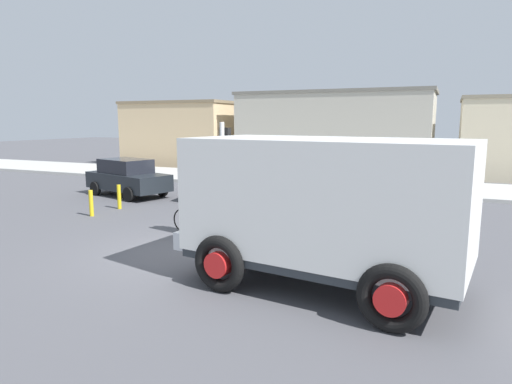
% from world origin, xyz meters
% --- Properties ---
extents(ground_plane, '(120.00, 120.00, 0.00)m').
position_xyz_m(ground_plane, '(0.00, 0.00, 0.00)').
color(ground_plane, '#4C4C51').
extents(sidewalk_far, '(80.00, 5.00, 0.16)m').
position_xyz_m(sidewalk_far, '(0.00, 13.07, 0.08)').
color(sidewalk_far, '#ADADA8').
rests_on(sidewalk_far, ground).
extents(truck_foreground, '(5.68, 3.31, 2.90)m').
position_xyz_m(truck_foreground, '(3.83, -0.86, 1.67)').
color(truck_foreground, white).
rests_on(truck_foreground, ground).
extents(cyclist, '(1.70, 0.57, 1.72)m').
position_xyz_m(cyclist, '(-0.61, 1.60, 0.86)').
color(cyclist, black).
rests_on(cyclist, ground).
extents(traffic_light_pole, '(0.24, 0.43, 3.20)m').
position_xyz_m(traffic_light_pole, '(0.57, 1.20, 2.07)').
color(traffic_light_pole, red).
rests_on(traffic_light_pole, ground).
extents(car_red_near, '(4.22, 2.36, 1.60)m').
position_xyz_m(car_red_near, '(-1.69, 6.74, 0.82)').
color(car_red_near, '#1E2328').
rests_on(car_red_near, ground).
extents(car_white_mid, '(4.31, 2.71, 1.60)m').
position_xyz_m(car_white_mid, '(-6.78, 6.14, 0.82)').
color(car_white_mid, '#1E2328').
rests_on(car_white_mid, ground).
extents(bollard_near, '(0.14, 0.14, 0.90)m').
position_xyz_m(bollard_near, '(-5.15, 2.29, 0.45)').
color(bollard_near, gold).
rests_on(bollard_near, ground).
extents(bollard_far, '(0.14, 0.14, 0.90)m').
position_xyz_m(bollard_far, '(-5.15, 3.69, 0.45)').
color(bollard_far, gold).
rests_on(bollard_far, ground).
extents(building_corner_left, '(8.08, 6.76, 4.63)m').
position_xyz_m(building_corner_left, '(-12.32, 19.99, 2.32)').
color(building_corner_left, '#D1B284').
rests_on(building_corner_left, ground).
extents(building_mid_block, '(12.17, 5.50, 5.08)m').
position_xyz_m(building_mid_block, '(-0.97, 19.54, 2.54)').
color(building_mid_block, '#B2AD9E').
rests_on(building_mid_block, ground).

